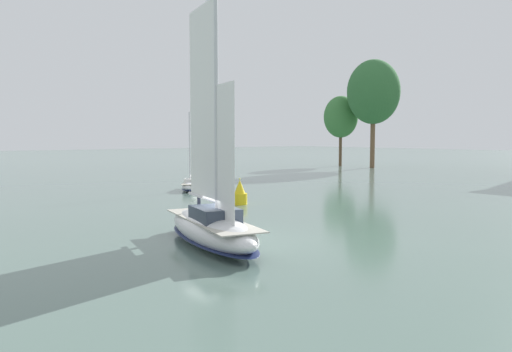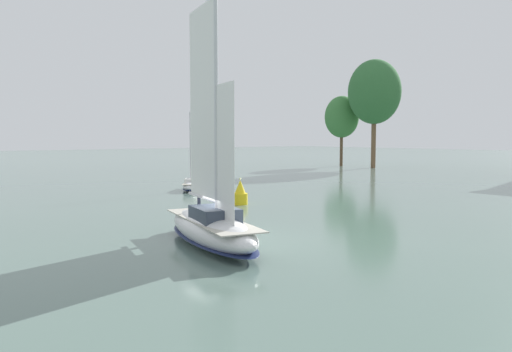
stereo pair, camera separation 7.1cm
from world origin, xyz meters
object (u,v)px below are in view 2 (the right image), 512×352
(channel_buoy, at_px, (240,194))
(sailboat_main, at_px, (212,225))
(tree_shore_left, at_px, (374,92))
(sailboat_moored_mid_channel, at_px, (191,185))
(tree_shore_center, at_px, (342,117))

(channel_buoy, bearing_deg, sailboat_main, -42.16)
(sailboat_main, bearing_deg, tree_shore_left, 121.46)
(sailboat_moored_mid_channel, relative_size, channel_buoy, 3.70)
(tree_shore_center, relative_size, sailboat_main, 0.98)
(tree_shore_left, relative_size, sailboat_moored_mid_channel, 2.37)
(channel_buoy, bearing_deg, sailboat_moored_mid_channel, 167.95)
(tree_shore_left, height_order, sailboat_main, tree_shore_left)
(tree_shore_left, height_order, sailboat_moored_mid_channel, tree_shore_left)
(sailboat_moored_mid_channel, bearing_deg, tree_shore_left, 105.04)
(tree_shore_center, distance_m, sailboat_main, 74.75)
(tree_shore_center, distance_m, channel_buoy, 59.36)
(sailboat_moored_mid_channel, distance_m, channel_buoy, 12.62)
(tree_shore_left, height_order, tree_shore_center, tree_shore_left)
(tree_shore_left, bearing_deg, tree_shore_center, -177.72)
(sailboat_main, xyz_separation_m, sailboat_moored_mid_channel, (-24.16, 13.34, -0.53))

